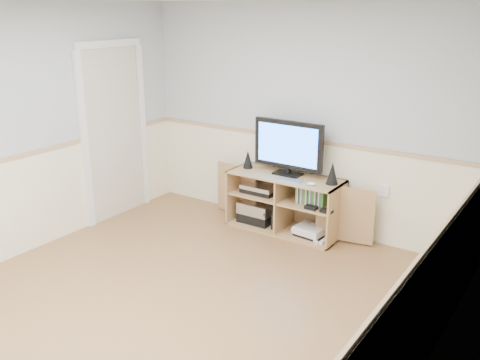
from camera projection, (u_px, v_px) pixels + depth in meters
The scene contains 11 objects.
room at pixel (171, 166), 4.29m from camera, with size 4.04×4.54×2.54m.
media_cabinet at pixel (287, 201), 6.06m from camera, with size 2.02×0.49×0.65m.
monitor at pixel (288, 146), 5.85m from camera, with size 0.83×0.18×0.61m.
speaker_left at pixel (248, 159), 6.17m from camera, with size 0.11×0.11×0.21m, color black.
speaker_right at pixel (332, 173), 5.61m from camera, with size 0.13×0.13×0.24m, color black.
keyboard at pixel (290, 181), 5.74m from camera, with size 0.27×0.11×0.01m, color silver.
mouse at pixel (311, 184), 5.59m from camera, with size 0.10×0.06×0.04m, color white.
av_components at pixel (258, 206), 6.24m from camera, with size 0.50×0.30×0.47m.
game_consoles at pixel (310, 231), 5.91m from camera, with size 0.46×0.30×0.11m.
game_cases at pixel (312, 196), 5.77m from camera, with size 0.33×0.14×0.19m, color #3F8C3F.
wall_outlet at pixel (384, 191), 5.58m from camera, with size 0.12×0.03×0.12m, color white.
Camera 1 is at (2.70, -2.98, 2.44)m, focal length 40.00 mm.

